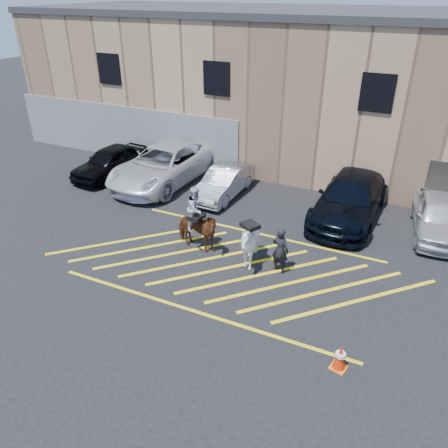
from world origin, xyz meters
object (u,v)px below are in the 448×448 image
at_px(car_white_pickup, 165,164).
at_px(car_blue_suv, 350,198).
at_px(mounted_bay, 197,225).
at_px(traffic_cone, 340,357).
at_px(car_white_suv, 439,216).
at_px(handler, 280,250).
at_px(car_silver_sedan, 224,182).
at_px(saddled_white, 250,243).
at_px(car_black_suv, 110,162).

bearing_deg(car_white_pickup, car_blue_suv, 4.81).
bearing_deg(car_white_pickup, mounted_bay, -43.91).
xyz_separation_m(car_white_pickup, traffic_cone, (10.03, -8.18, -0.51)).
bearing_deg(car_white_suv, mounted_bay, -154.12).
height_order(car_blue_suv, handler, car_blue_suv).
bearing_deg(traffic_cone, car_white_pickup, 140.80).
bearing_deg(mounted_bay, car_white_pickup, 131.74).
xyz_separation_m(car_silver_sedan, saddled_white, (3.09, -4.65, 0.22)).
relative_size(car_black_suv, saddled_white, 2.09).
height_order(handler, traffic_cone, handler).
relative_size(car_black_suv, car_blue_suv, 0.74).
distance_m(car_blue_suv, saddled_white, 5.50).
relative_size(car_silver_sedan, saddled_white, 1.90).
bearing_deg(car_white_pickup, traffic_cone, -34.85).
distance_m(car_white_pickup, car_white_suv, 11.94).
relative_size(car_blue_suv, traffic_cone, 7.87).
bearing_deg(car_white_suv, car_black_suv, 175.88).
bearing_deg(car_silver_sedan, saddled_white, -54.22).
bearing_deg(traffic_cone, mounted_bay, 149.42).
relative_size(car_silver_sedan, mounted_bay, 1.60).
height_order(car_black_suv, handler, handler).
bearing_deg(traffic_cone, car_silver_sedan, 130.69).
xyz_separation_m(car_black_suv, mounted_bay, (7.07, -4.28, 0.25)).
bearing_deg(car_white_pickup, handler, -28.90).
height_order(mounted_bay, traffic_cone, mounted_bay).
distance_m(car_white_pickup, traffic_cone, 12.95).
relative_size(car_white_pickup, traffic_cone, 8.63).
relative_size(handler, saddled_white, 0.78).
bearing_deg(car_silver_sedan, traffic_cone, -47.11).
height_order(car_black_suv, car_silver_sedan, car_black_suv).
height_order(car_silver_sedan, handler, handler).
height_order(car_black_suv, car_white_suv, car_white_suv).
xyz_separation_m(mounted_bay, saddled_white, (2.05, -0.14, -0.12)).
bearing_deg(car_black_suv, car_white_pickup, 16.49).
bearing_deg(mounted_bay, traffic_cone, -30.58).
bearing_deg(mounted_bay, car_black_suv, 148.77).
bearing_deg(car_white_pickup, car_black_suv, -165.97).
xyz_separation_m(car_white_suv, mounted_bay, (-7.69, -4.82, 0.25)).
bearing_deg(car_white_suv, car_blue_suv, 173.56).
distance_m(car_white_suv, traffic_cone, 8.46).
relative_size(car_silver_sedan, car_white_suv, 0.91).
distance_m(saddled_white, traffic_cone, 4.98).
bearing_deg(car_white_suv, traffic_cone, -109.29).
xyz_separation_m(car_blue_suv, traffic_cone, (1.37, -8.25, -0.47)).
distance_m(car_white_suv, handler, 6.70).
bearing_deg(saddled_white, mounted_bay, 175.99).
relative_size(car_blue_suv, handler, 3.60).
bearing_deg(car_white_suv, saddled_white, -144.83).
xyz_separation_m(handler, mounted_bay, (-3.09, 0.05, 0.18)).
xyz_separation_m(handler, saddled_white, (-1.03, -0.10, 0.06)).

